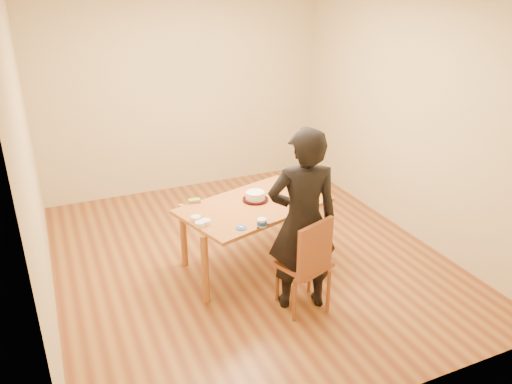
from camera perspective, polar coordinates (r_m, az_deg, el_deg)
name	(u,v)px	position (r m, az deg, el deg)	size (l,w,h in m)	color
room_shell	(234,131)	(5.30, -2.48, 7.02)	(4.00, 4.50, 2.70)	brown
dining_table	(254,206)	(5.00, -0.23, -1.58)	(1.44, 0.86, 0.04)	brown
dining_chair	(303,264)	(4.58, 5.43, -8.19)	(0.40, 0.40, 0.04)	brown
cake_plate	(255,200)	(5.07, -0.08, -0.87)	(0.26, 0.26, 0.02)	red
cake	(255,196)	(5.05, -0.08, -0.44)	(0.20, 0.20, 0.06)	white
frosting_dome	(255,192)	(5.04, -0.08, 0.02)	(0.19, 0.19, 0.03)	white
frosting_tub	(262,223)	(4.54, 0.67, -3.52)	(0.09, 0.09, 0.08)	white
frosting_lid	(241,228)	(4.52, -1.70, -4.14)	(0.10, 0.10, 0.01)	#1B4AB1
frosting_dollop	(241,227)	(4.52, -1.70, -3.99)	(0.04, 0.04, 0.02)	white
ramekin_green	(206,222)	(4.61, -5.76, -3.44)	(0.09, 0.09, 0.04)	white
ramekin_yellow	(196,218)	(4.69, -6.89, -3.02)	(0.09, 0.09, 0.04)	white
ramekin_multi	(200,224)	(4.58, -6.42, -3.68)	(0.09, 0.09, 0.04)	white
candy_box_pink	(195,202)	(5.06, -6.99, -1.11)	(0.12, 0.06, 0.02)	#D83270
candy_box_green	(194,200)	(5.06, -7.07, -0.92)	(0.12, 0.06, 0.02)	green
spatula	(263,226)	(4.56, 0.82, -3.88)	(0.14, 0.01, 0.01)	black
person	(303,221)	(4.42, 5.35, -3.34)	(0.63, 0.41, 1.73)	black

